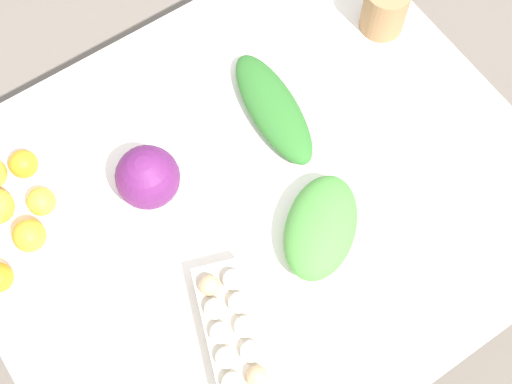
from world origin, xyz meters
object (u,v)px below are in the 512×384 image
cabbage_purple (148,177)px  greens_bunch_beet_tops (273,108)px  paper_bag (385,9)px  orange_3 (29,236)px  orange_2 (23,164)px  orange_6 (41,202)px  egg_carton (233,333)px  greens_bunch_kale (321,227)px

cabbage_purple → greens_bunch_beet_tops: cabbage_purple is taller
paper_bag → orange_3: paper_bag is taller
paper_bag → orange_2: size_ratio=1.98×
greens_bunch_beet_tops → orange_3: size_ratio=4.47×
orange_6 → egg_carton: bearing=-68.7°
paper_bag → greens_bunch_beet_tops: paper_bag is taller
cabbage_purple → orange_6: (-0.22, 0.10, -0.04)m
paper_bag → greens_bunch_beet_tops: 0.38m
orange_2 → orange_3: orange_3 is taller
egg_carton → paper_bag: bearing=141.2°
egg_carton → greens_bunch_beet_tops: 0.54m
greens_bunch_kale → paper_bag: bearing=38.5°
orange_3 → orange_6: (0.06, 0.06, -0.00)m
greens_bunch_kale → orange_2: bearing=132.5°
egg_carton → cabbage_purple: bearing=-164.8°
greens_bunch_beet_tops → orange_2: (-0.55, 0.20, 0.00)m
paper_bag → greens_bunch_kale: (-0.46, -0.37, -0.02)m
greens_bunch_beet_tops → orange_2: size_ratio=4.92×
cabbage_purple → egg_carton: 0.39m
egg_carton → greens_bunch_beet_tops: egg_carton is taller
orange_2 → orange_3: bearing=-112.2°
cabbage_purple → orange_3: cabbage_purple is taller
orange_2 → orange_6: size_ratio=1.03×
orange_3 → greens_bunch_kale: bearing=-32.7°
greens_bunch_kale → orange_3: bearing=147.3°
greens_bunch_beet_tops → greens_bunch_kale: bearing=-106.1°
cabbage_purple → orange_2: bearing=135.8°
orange_2 → orange_3: size_ratio=0.91×
orange_2 → cabbage_purple: bearing=-44.2°
egg_carton → greens_bunch_kale: bearing=126.6°
egg_carton → orange_2: 0.62m
orange_6 → orange_3: bearing=-134.5°
cabbage_purple → greens_bunch_kale: cabbage_purple is taller
orange_2 → orange_6: 0.11m
greens_bunch_beet_tops → orange_6: size_ratio=5.07×
egg_carton → orange_3: 0.49m
egg_carton → orange_6: 0.52m
egg_carton → greens_bunch_kale: 0.30m
paper_bag → egg_carton: bearing=-148.6°
orange_3 → orange_6: orange_3 is taller
egg_carton → orange_6: (-0.19, 0.48, -0.01)m
greens_bunch_kale → orange_6: (-0.47, 0.40, -0.01)m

